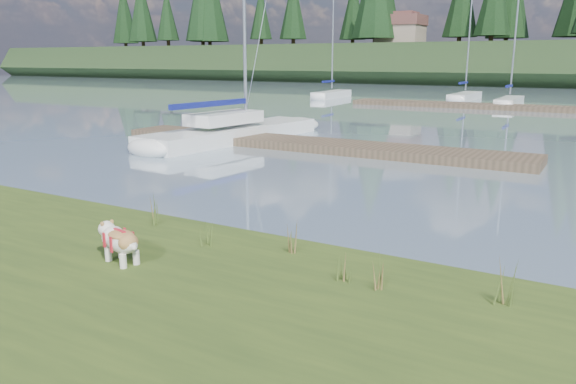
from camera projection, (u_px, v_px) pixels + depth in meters
The scene contains 19 objects.
ground at pixel (515, 110), 36.44m from camera, with size 200.00×200.00×0.00m, color #859BAD.
ridge at pixel (571, 65), 72.02m from camera, with size 200.00×20.00×5.00m, color #1E2F17.
bulldog at pixel (120, 240), 8.05m from camera, with size 0.92×0.50×0.54m.
sailboat_main at pixel (245, 128), 23.19m from camera, with size 2.96×10.18×14.31m.
dock_near at pixel (309, 144), 20.71m from camera, with size 16.00×2.00×0.30m, color #4C3D2C.
dock_far at pixel (549, 109), 35.43m from camera, with size 26.00×2.20×0.30m, color #4C3D2C.
sailboat_bg_0 at pixel (334, 94), 47.95m from camera, with size 1.65×6.66×9.73m.
sailboat_bg_1 at pixel (467, 96), 45.32m from camera, with size 1.41×6.98×10.52m.
sailboat_bg_2 at pixel (511, 100), 39.93m from camera, with size 1.32×6.27×9.59m.
weed_0 at pixel (207, 231), 8.77m from camera, with size 0.17×0.14×0.58m.
weed_1 at pixel (294, 238), 8.47m from camera, with size 0.17×0.14×0.55m.
weed_2 at pixel (381, 272), 7.13m from camera, with size 0.17×0.14×0.53m.
weed_3 at pixel (155, 210), 9.92m from camera, with size 0.17×0.14×0.63m.
weed_4 at pixel (345, 270), 7.37m from camera, with size 0.17×0.14×0.40m.
weed_5 at pixel (506, 283), 6.67m from camera, with size 0.17×0.14×0.64m.
mud_lip at pixel (225, 243), 9.86m from camera, with size 60.00×0.50×0.14m, color #33281C.
conifer_0 at pixel (202, 0), 91.55m from camera, with size 5.72×5.72×14.15m.
conifer_1 at pixel (293, 6), 87.89m from camera, with size 4.40×4.40×11.30m.
house_0 at pixel (400, 29), 79.15m from camera, with size 6.30×5.30×4.65m.
Camera 1 is at (5.68, -9.15, 3.22)m, focal length 35.00 mm.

